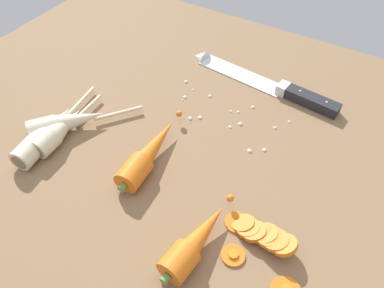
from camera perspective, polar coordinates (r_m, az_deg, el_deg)
The scene contains 10 objects.
ground_plane at distance 68.76cm, azimuth 0.85°, elevation -0.93°, with size 120.00×90.00×4.00cm, color brown.
chefs_knife at distance 81.27cm, azimuth 10.17°, elevation 9.72°, with size 34.86×7.09×4.18cm.
whole_carrot at distance 63.15cm, azimuth -6.74°, elevation -1.47°, with size 5.32×20.18×4.20cm.
whole_carrot_second at distance 53.33cm, azimuth 0.51°, elevation -14.87°, with size 5.37×16.79×4.20cm.
parsnip_front at distance 71.09cm, azimuth -21.64°, elevation 1.49°, with size 6.07×22.69×4.00cm.
parsnip_mid_left at distance 71.94cm, azimuth -18.73°, elevation 3.17°, with size 14.68×18.08×4.00cm.
parsnip_mid_right at distance 70.95cm, azimuth -19.87°, elevation 2.04°, with size 4.60×17.89×4.00cm.
carrot_slice_stack at distance 55.87cm, azimuth 10.46°, elevation -13.34°, with size 11.36×4.68×3.73cm.
carrot_slice_stray_near at distance 54.70cm, azimuth 6.39°, elevation -16.63°, with size 3.47×3.47×0.70cm.
mince_crumbs at distance 72.05cm, azimuth 4.95°, elevation 4.34°, with size 24.20×12.01×0.88cm.
Camera 1 is at (22.63, -39.88, 49.24)cm, focal length 34.50 mm.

